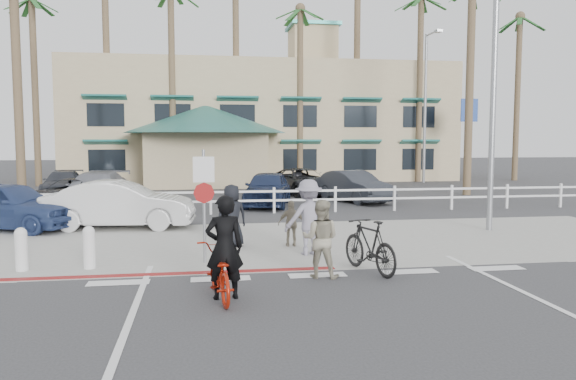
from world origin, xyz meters
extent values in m
plane|color=#333335|center=(0.00, 0.00, 0.00)|extent=(140.00, 140.00, 0.00)
cube|color=#333335|center=(0.00, -2.00, 0.00)|extent=(12.00, 16.00, 0.01)
cube|color=gray|center=(0.00, 4.50, 0.01)|extent=(22.00, 7.00, 0.01)
cube|color=#333335|center=(0.00, 8.50, 0.00)|extent=(40.00, 5.00, 0.01)
cube|color=#333335|center=(0.00, 18.00, 0.00)|extent=(50.00, 16.00, 0.01)
cube|color=maroon|center=(-3.00, 1.20, 0.01)|extent=(7.00, 0.25, 0.02)
imported|color=#991807|center=(-2.08, -0.79, 0.48)|extent=(0.86, 1.90, 0.96)
imported|color=black|center=(-1.97, -0.79, 0.93)|extent=(0.72, 0.51, 1.86)
imported|color=black|center=(1.16, 0.73, 0.58)|extent=(1.07, 1.99, 1.15)
imported|color=gray|center=(0.03, 0.46, 0.80)|extent=(0.95, 0.85, 1.61)
imported|color=gray|center=(0.22, 2.73, 0.93)|extent=(1.29, 0.87, 1.85)
imported|color=gray|center=(-0.02, 3.83, 0.61)|extent=(0.74, 0.37, 1.23)
imported|color=black|center=(-1.58, 4.01, 0.83)|extent=(0.92, 0.72, 1.66)
imported|color=silver|center=(-4.90, 7.67, 0.76)|extent=(4.73, 2.01, 1.52)
imported|color=navy|center=(-8.30, 7.90, 0.77)|extent=(4.87, 3.43, 1.54)
imported|color=black|center=(-7.45, 12.90, 0.63)|extent=(3.67, 4.97, 1.25)
imported|color=gray|center=(-6.62, 13.27, 0.74)|extent=(2.52, 5.26, 1.48)
imported|color=#1B2646|center=(0.44, 12.96, 0.74)|extent=(2.72, 4.64, 1.48)
imported|color=#272A31|center=(4.48, 13.90, 0.70)|extent=(2.92, 4.51, 1.41)
imported|color=#2D3038|center=(-9.27, 19.21, 0.61)|extent=(1.96, 4.30, 1.22)
imported|color=black|center=(2.77, 17.50, 0.67)|extent=(3.54, 5.25, 1.34)
camera|label=1|loc=(-2.38, -10.61, 2.84)|focal=35.00mm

